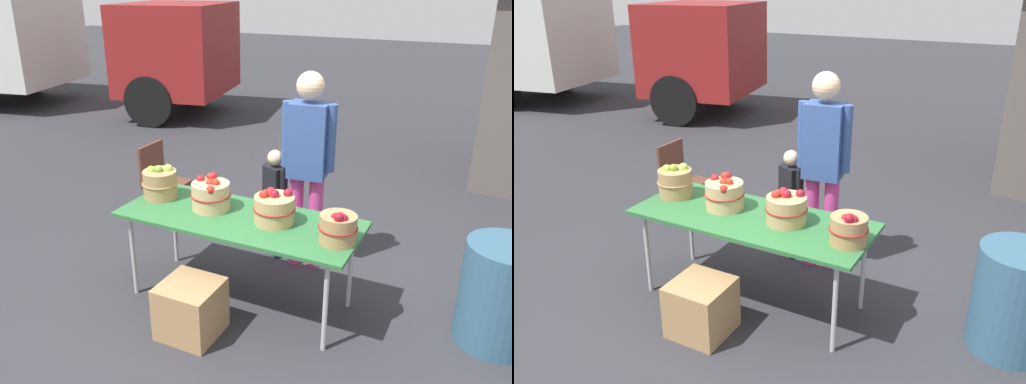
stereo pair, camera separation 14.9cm
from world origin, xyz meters
TOP-DOWN VIEW (x-y plane):
  - ground_plane at (0.00, 0.00)m, footprint 40.00×40.00m
  - market_table at (0.00, 0.00)m, footprint 1.90×0.76m
  - apple_basket_green_0 at (-0.78, 0.06)m, footprint 0.30×0.30m
  - apple_basket_red_0 at (-0.28, 0.05)m, footprint 0.33×0.33m
  - apple_basket_red_1 at (0.28, 0.04)m, footprint 0.33×0.33m
  - apple_basket_red_2 at (0.81, -0.06)m, footprint 0.28×0.28m
  - vendor_adult at (0.26, 0.78)m, footprint 0.47×0.27m
  - child_customer at (-0.06, 0.80)m, footprint 0.26×0.21m
  - box_truck at (-7.53, 4.42)m, footprint 7.97×3.57m
  - folding_chair at (-1.46, 0.97)m, footprint 0.40×0.40m
  - trash_barrel at (1.91, 0.36)m, footprint 0.57×0.57m
  - produce_crate at (-0.12, -0.55)m, footprint 0.42×0.42m

SIDE VIEW (x-z plane):
  - ground_plane at x=0.00m, z-range 0.00..0.00m
  - produce_crate at x=-0.12m, z-range 0.00..0.42m
  - trash_barrel at x=1.91m, z-range 0.00..0.78m
  - folding_chair at x=-1.46m, z-range 0.08..0.94m
  - child_customer at x=-0.06m, z-range 0.09..1.15m
  - market_table at x=0.00m, z-range 0.33..1.08m
  - apple_basket_red_2 at x=0.81m, z-range 0.73..0.99m
  - apple_basket_red_1 at x=0.28m, z-range 0.73..1.00m
  - apple_basket_red_0 at x=-0.28m, z-range 0.74..1.00m
  - apple_basket_green_0 at x=-0.78m, z-range 0.73..1.02m
  - vendor_adult at x=0.26m, z-range 0.16..1.93m
  - box_truck at x=-7.53m, z-range 0.11..2.86m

